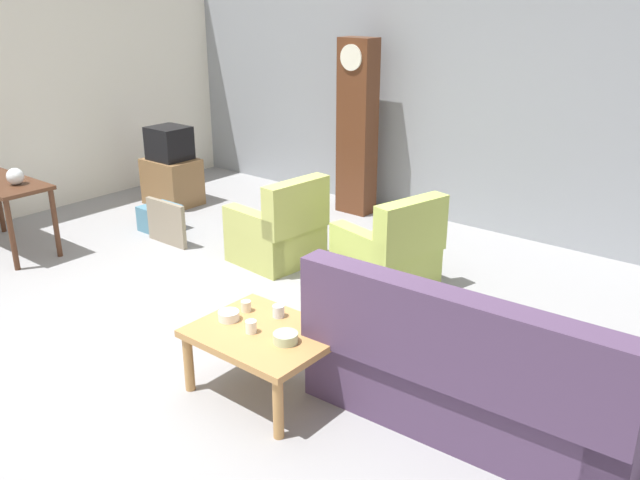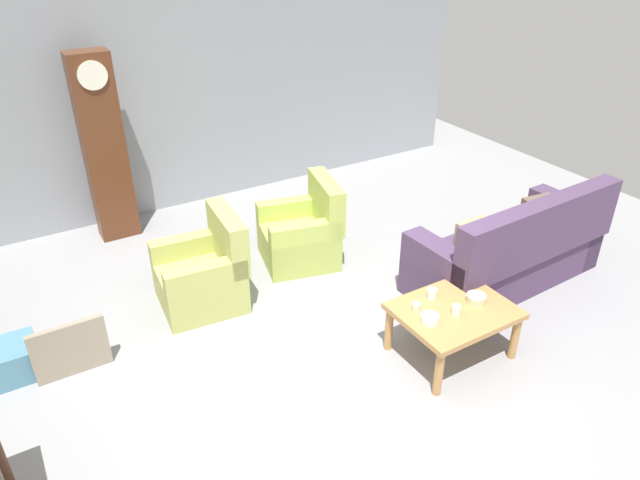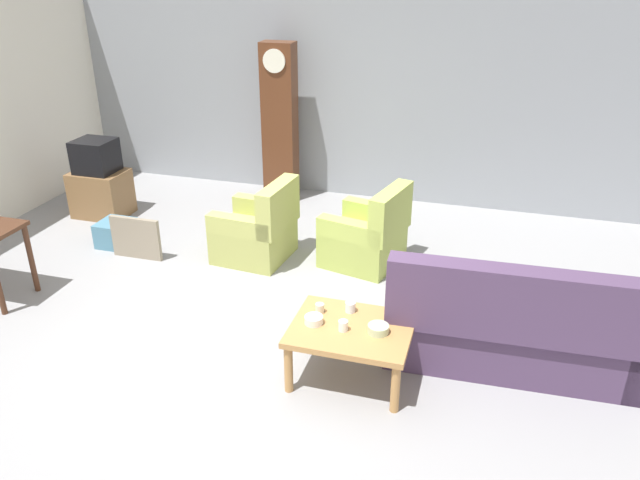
% 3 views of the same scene
% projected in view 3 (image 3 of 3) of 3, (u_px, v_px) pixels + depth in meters
% --- Properties ---
extents(ground_plane, '(10.40, 10.40, 0.00)m').
position_uv_depth(ground_plane, '(275.00, 324.00, 5.81)').
color(ground_plane, gray).
extents(garage_door_wall, '(8.40, 0.16, 3.20)m').
position_uv_depth(garage_door_wall, '(364.00, 81.00, 8.25)').
color(garage_door_wall, gray).
rests_on(garage_door_wall, ground_plane).
extents(couch_floral, '(2.13, 0.96, 1.04)m').
position_uv_depth(couch_floral, '(516.00, 328.00, 5.11)').
color(couch_floral, '#4C3856').
rests_on(couch_floral, ground_plane).
extents(armchair_olive_near, '(0.85, 0.83, 0.92)m').
position_uv_depth(armchair_olive_near, '(258.00, 233.00, 6.95)').
color(armchair_olive_near, tan).
rests_on(armchair_olive_near, ground_plane).
extents(armchair_olive_far, '(0.95, 0.92, 0.92)m').
position_uv_depth(armchair_olive_far, '(367.00, 238.00, 6.82)').
color(armchair_olive_far, '#ADBF56').
rests_on(armchair_olive_far, ground_plane).
extents(coffee_table_wood, '(0.96, 0.76, 0.48)m').
position_uv_depth(coffee_table_wood, '(351.00, 334.00, 4.93)').
color(coffee_table_wood, '#B27F47').
rests_on(coffee_table_wood, ground_plane).
extents(grandfather_clock, '(0.44, 0.30, 2.13)m').
position_uv_depth(grandfather_clock, '(280.00, 123.00, 8.33)').
color(grandfather_clock, '#562D19').
rests_on(grandfather_clock, ground_plane).
extents(tv_stand_cabinet, '(0.68, 0.52, 0.60)m').
position_uv_depth(tv_stand_cabinet, '(102.00, 193.00, 8.09)').
color(tv_stand_cabinet, brown).
rests_on(tv_stand_cabinet, ground_plane).
extents(tv_crt, '(0.48, 0.44, 0.42)m').
position_uv_depth(tv_crt, '(95.00, 156.00, 7.87)').
color(tv_crt, black).
rests_on(tv_crt, tv_stand_cabinet).
extents(framed_picture_leaning, '(0.60, 0.05, 0.49)m').
position_uv_depth(framed_picture_leaning, '(136.00, 238.00, 6.97)').
color(framed_picture_leaning, gray).
rests_on(framed_picture_leaning, ground_plane).
extents(storage_box_blue, '(0.38, 0.40, 0.29)m').
position_uv_depth(storage_box_blue, '(116.00, 233.00, 7.32)').
color(storage_box_blue, teal).
rests_on(storage_box_blue, ground_plane).
extents(cup_white_porcelain, '(0.08, 0.08, 0.09)m').
position_uv_depth(cup_white_porcelain, '(343.00, 326.00, 4.84)').
color(cup_white_porcelain, white).
rests_on(cup_white_porcelain, coffee_table_wood).
extents(cup_blue_rimmed, '(0.08, 0.08, 0.09)m').
position_uv_depth(cup_blue_rimmed, '(350.00, 307.00, 5.09)').
color(cup_blue_rimmed, silver).
rests_on(cup_blue_rimmed, coffee_table_wood).
extents(cup_cream_tall, '(0.07, 0.07, 0.08)m').
position_uv_depth(cup_cream_tall, '(320.00, 308.00, 5.08)').
color(cup_cream_tall, beige).
rests_on(cup_cream_tall, coffee_table_wood).
extents(bowl_white_stacked, '(0.15, 0.15, 0.06)m').
position_uv_depth(bowl_white_stacked, '(314.00, 320.00, 4.94)').
color(bowl_white_stacked, white).
rests_on(bowl_white_stacked, coffee_table_wood).
extents(bowl_shallow_green, '(0.17, 0.17, 0.07)m').
position_uv_depth(bowl_shallow_green, '(378.00, 329.00, 4.82)').
color(bowl_shallow_green, '#B2C69E').
rests_on(bowl_shallow_green, coffee_table_wood).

